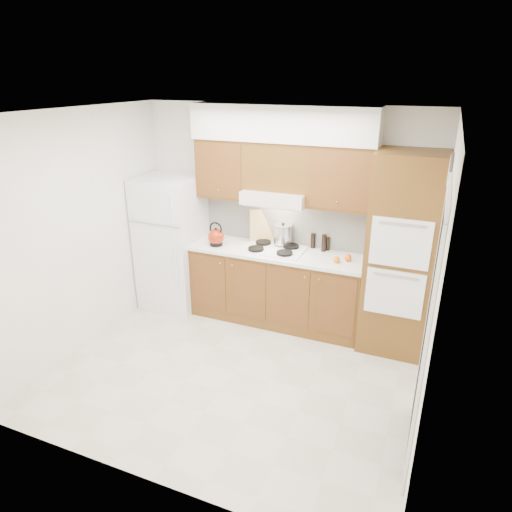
# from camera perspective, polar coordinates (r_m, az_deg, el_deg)

# --- Properties ---
(floor) EXTENTS (3.60, 3.60, 0.00)m
(floor) POSITION_cam_1_polar(r_m,az_deg,el_deg) (4.94, -2.70, -14.23)
(floor) COLOR beige
(floor) RESTS_ON ground
(ceiling) EXTENTS (3.60, 3.60, 0.00)m
(ceiling) POSITION_cam_1_polar(r_m,az_deg,el_deg) (4.01, -3.38, 17.43)
(ceiling) COLOR white
(ceiling) RESTS_ON wall_back
(wall_back) EXTENTS (3.60, 0.02, 2.60)m
(wall_back) POSITION_cam_1_polar(r_m,az_deg,el_deg) (5.62, 3.54, 5.18)
(wall_back) COLOR white
(wall_back) RESTS_ON floor
(wall_left) EXTENTS (0.02, 3.00, 2.60)m
(wall_left) POSITION_cam_1_polar(r_m,az_deg,el_deg) (5.29, -20.96, 2.68)
(wall_left) COLOR white
(wall_left) RESTS_ON floor
(wall_right) EXTENTS (0.02, 3.00, 2.60)m
(wall_right) POSITION_cam_1_polar(r_m,az_deg,el_deg) (3.94, 21.45, -3.79)
(wall_right) COLOR white
(wall_right) RESTS_ON floor
(fridge) EXTENTS (0.75, 0.72, 1.72)m
(fridge) POSITION_cam_1_polar(r_m,az_deg,el_deg) (6.04, -10.41, 1.65)
(fridge) COLOR white
(fridge) RESTS_ON floor
(base_cabinets) EXTENTS (2.11, 0.60, 0.90)m
(base_cabinets) POSITION_cam_1_polar(r_m,az_deg,el_deg) (5.66, 2.58, -3.93)
(base_cabinets) COLOR brown
(base_cabinets) RESTS_ON floor
(countertop) EXTENTS (2.13, 0.62, 0.04)m
(countertop) POSITION_cam_1_polar(r_m,az_deg,el_deg) (5.46, 2.63, 0.47)
(countertop) COLOR white
(countertop) RESTS_ON base_cabinets
(backsplash) EXTENTS (2.11, 0.03, 0.56)m
(backsplash) POSITION_cam_1_polar(r_m,az_deg,el_deg) (5.62, 3.71, 4.33)
(backsplash) COLOR white
(backsplash) RESTS_ON countertop
(oven_cabinet) EXTENTS (0.70, 0.65, 2.20)m
(oven_cabinet) POSITION_cam_1_polar(r_m,az_deg,el_deg) (5.12, 17.68, 0.08)
(oven_cabinet) COLOR brown
(oven_cabinet) RESTS_ON floor
(upper_cab_left) EXTENTS (0.63, 0.33, 0.70)m
(upper_cab_left) POSITION_cam_1_polar(r_m,az_deg,el_deg) (5.61, -3.94, 10.92)
(upper_cab_left) COLOR brown
(upper_cab_left) RESTS_ON wall_back
(upper_cab_right) EXTENTS (0.73, 0.33, 0.70)m
(upper_cab_right) POSITION_cam_1_polar(r_m,az_deg,el_deg) (5.15, 10.71, 9.62)
(upper_cab_right) COLOR brown
(upper_cab_right) RESTS_ON wall_back
(range_hood) EXTENTS (0.75, 0.45, 0.15)m
(range_hood) POSITION_cam_1_polar(r_m,az_deg,el_deg) (5.35, 2.55, 7.40)
(range_hood) COLOR silver
(range_hood) RESTS_ON wall_back
(upper_cab_over_hood) EXTENTS (0.75, 0.33, 0.55)m
(upper_cab_over_hood) POSITION_cam_1_polar(r_m,az_deg,el_deg) (5.33, 2.84, 11.20)
(upper_cab_over_hood) COLOR brown
(upper_cab_over_hood) RESTS_ON range_hood
(soffit) EXTENTS (2.13, 0.36, 0.40)m
(soffit) POSITION_cam_1_polar(r_m,az_deg,el_deg) (5.23, 3.42, 16.24)
(soffit) COLOR silver
(soffit) RESTS_ON wall_back
(cooktop) EXTENTS (0.74, 0.50, 0.01)m
(cooktop) POSITION_cam_1_polar(r_m,az_deg,el_deg) (5.48, 2.21, 0.87)
(cooktop) COLOR white
(cooktop) RESTS_ON countertop
(doorway) EXTENTS (0.02, 0.90, 2.10)m
(doorway) POSITION_cam_1_polar(r_m,az_deg,el_deg) (3.74, 20.52, -9.40)
(doorway) COLOR black
(doorway) RESTS_ON floor
(wall_clock) EXTENTS (0.02, 0.30, 0.30)m
(wall_clock) POSITION_cam_1_polar(r_m,az_deg,el_deg) (4.22, 23.14, 9.81)
(wall_clock) COLOR #3F3833
(wall_clock) RESTS_ON wall_right
(kettle) EXTENTS (0.22, 0.22, 0.20)m
(kettle) POSITION_cam_1_polar(r_m,az_deg,el_deg) (5.60, -5.03, 2.37)
(kettle) COLOR maroon
(kettle) RESTS_ON countertop
(cutting_board) EXTENTS (0.32, 0.22, 0.40)m
(cutting_board) POSITION_cam_1_polar(r_m,az_deg,el_deg) (5.71, 0.77, 3.80)
(cutting_board) COLOR tan
(cutting_board) RESTS_ON countertop
(stock_pot) EXTENTS (0.22, 0.22, 0.23)m
(stock_pot) POSITION_cam_1_polar(r_m,az_deg,el_deg) (5.57, 3.38, 2.72)
(stock_pot) COLOR #BCBCC1
(stock_pot) RESTS_ON cooktop
(condiment_a) EXTENTS (0.08, 0.08, 0.21)m
(condiment_a) POSITION_cam_1_polar(r_m,az_deg,el_deg) (5.46, 8.49, 1.62)
(condiment_a) COLOR black
(condiment_a) RESTS_ON countertop
(condiment_b) EXTENTS (0.06, 0.06, 0.18)m
(condiment_b) POSITION_cam_1_polar(r_m,az_deg,el_deg) (5.55, 7.14, 1.92)
(condiment_b) COLOR black
(condiment_b) RESTS_ON countertop
(condiment_c) EXTENTS (0.06, 0.06, 0.16)m
(condiment_c) POSITION_cam_1_polar(r_m,az_deg,el_deg) (5.52, 8.95, 1.54)
(condiment_c) COLOR black
(condiment_c) RESTS_ON countertop
(orange_near) EXTENTS (0.09, 0.09, 0.08)m
(orange_near) POSITION_cam_1_polar(r_m,az_deg,el_deg) (5.23, 11.41, -0.21)
(orange_near) COLOR orange
(orange_near) RESTS_ON countertop
(orange_far) EXTENTS (0.10, 0.10, 0.08)m
(orange_far) POSITION_cam_1_polar(r_m,az_deg,el_deg) (5.16, 10.02, -0.43)
(orange_far) COLOR orange
(orange_far) RESTS_ON countertop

